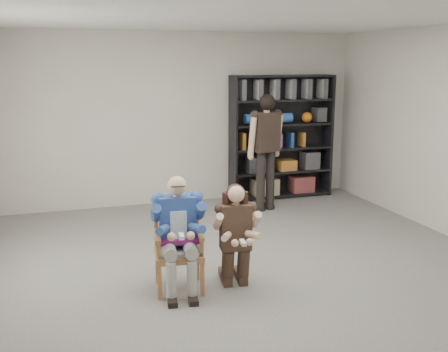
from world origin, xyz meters
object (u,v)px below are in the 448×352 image
object	(u,v)px
seated_man	(178,234)
bookshelf	(282,137)
armchair	(179,247)
standing_man	(266,154)
kneeling_woman	(236,237)

from	to	relation	value
seated_man	bookshelf	size ratio (longest dim) A/B	0.57
armchair	standing_man	xyz separation A→B (m)	(1.98, 2.50, 0.45)
seated_man	standing_man	bearing A→B (deg)	59.23
armchair	seated_man	xyz separation A→B (m)	(0.00, 0.00, 0.14)
seated_man	bookshelf	distance (m)	4.14
bookshelf	standing_man	bearing A→B (deg)	-128.96
armchair	bookshelf	size ratio (longest dim) A/B	0.44
kneeling_woman	bookshelf	size ratio (longest dim) A/B	0.53
seated_man	bookshelf	xyz separation A→B (m)	(2.56, 3.22, 0.45)
seated_man	kneeling_woman	bearing A→B (deg)	-4.07
standing_man	bookshelf	bearing A→B (deg)	36.91
armchair	standing_man	world-z (taller)	standing_man
kneeling_woman	armchair	bearing A→B (deg)	175.93
armchair	bookshelf	world-z (taller)	bookshelf
kneeling_woman	bookshelf	bearing A→B (deg)	66.93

